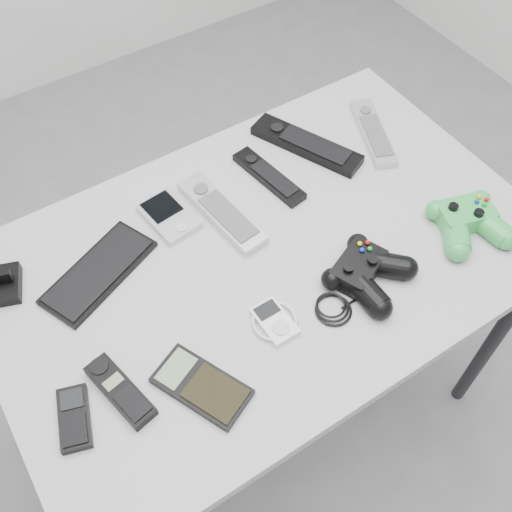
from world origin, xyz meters
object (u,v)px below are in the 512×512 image
remote_black_a (269,176)px  cordless_handset (120,391)px  mobile_phone (74,418)px  remote_silver_a (221,212)px  pda (169,216)px  pda_keyboard (99,272)px  calculator (202,386)px  controller_black (366,271)px  desk (265,271)px  mp3_player (275,321)px  remote_black_b (306,144)px  remote_silver_b (373,132)px  controller_green (469,220)px

remote_black_a → cordless_handset: size_ratio=1.32×
mobile_phone → remote_silver_a: bearing=47.6°
pda → cordless_handset: cordless_handset is taller
pda_keyboard → calculator: size_ratio=1.44×
pda → controller_black: size_ratio=0.48×
pda → cordless_handset: (-0.24, -0.28, 0.00)m
desk → cordless_handset: (-0.35, -0.11, 0.07)m
pda_keyboard → mp3_player: bearing=-74.0°
remote_black_b → remote_silver_b: remote_black_b is taller
calculator → remote_black_a: bearing=19.0°
controller_green → controller_black: bearing=-166.6°
calculator → controller_green: 0.60m
mp3_player → controller_green: 0.44m
pda → remote_silver_b: size_ratio=0.57×
remote_silver_a → remote_silver_b: (0.40, 0.02, -0.00)m
calculator → controller_green: bearing=-23.3°
calculator → mp3_player: 0.17m
remote_silver_a → mp3_player: size_ratio=2.63×
controller_green → cordless_handset: bearing=-167.3°
pda_keyboard → controller_black: controller_black is taller
controller_black → remote_silver_a: bearing=95.2°
cordless_handset → controller_black: controller_black is taller
remote_black_a → pda_keyboard: bearing=175.7°
cordless_handset → controller_black: (0.47, -0.04, 0.01)m
remote_silver_a → controller_green: controller_green is taller
mobile_phone → mp3_player: bearing=13.7°
remote_black_a → controller_green: controller_green is taller
remote_silver_a → remote_silver_b: remote_silver_a is taller
pda → mobile_phone: pda is taller
remote_silver_a → controller_green: 0.48m
remote_black_a → remote_black_b: bearing=6.7°
controller_green → remote_black_b: bearing=127.6°
remote_silver_b → remote_black_a: bearing=-160.7°
pda → mobile_phone: 0.43m
desk → controller_black: size_ratio=4.21×
remote_black_a → controller_black: bearing=-96.9°
remote_silver_b → cordless_handset: 0.78m
pda_keyboard → cordless_handset: size_ratio=1.61×
calculator → controller_black: bearing=-20.2°
remote_silver_a → mp3_player: (-0.05, -0.26, -0.00)m
desk → cordless_handset: 0.38m
pda_keyboard → mp3_player: size_ratio=2.64×
remote_black_b → remote_silver_b: bearing=-42.0°
controller_black → controller_green: same height
remote_silver_a → remote_black_a: 0.14m
pda → controller_green: (0.48, -0.34, 0.02)m
pda_keyboard → remote_silver_a: size_ratio=1.00×
desk → remote_black_b: bearing=39.6°
remote_silver_a → mobile_phone: remote_silver_a is taller
desk → remote_black_b: 0.31m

